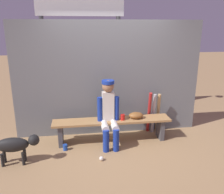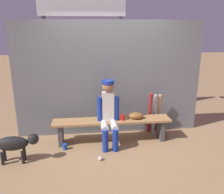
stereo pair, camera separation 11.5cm
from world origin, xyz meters
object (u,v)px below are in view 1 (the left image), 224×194
at_px(scoreboard, 83,10).
at_px(player_seated, 109,111).
at_px(baseball_glove, 136,115).
at_px(dugout_bench, 112,125).
at_px(bat_wood_tan, 158,113).
at_px(cup_on_ground, 65,147).
at_px(bat_aluminum_silver, 153,114).
at_px(bat_aluminum_red, 149,113).
at_px(dog, 16,145).
at_px(baseball, 101,159).
at_px(cup_on_bench, 123,117).

bearing_deg(scoreboard, player_seated, -76.73).
height_order(player_seated, baseball_glove, player_seated).
distance_m(dugout_bench, bat_wood_tan, 1.07).
xyz_separation_m(player_seated, cup_on_ground, (-0.82, -0.12, -0.60)).
xyz_separation_m(bat_aluminum_silver, scoreboard, (-1.35, 1.18, 2.07)).
relative_size(bat_aluminum_red, bat_aluminum_silver, 1.09).
xyz_separation_m(bat_wood_tan, dog, (-2.66, -0.88, -0.08)).
height_order(baseball, cup_on_ground, cup_on_ground).
bearing_deg(dugout_bench, cup_on_ground, -165.58).
xyz_separation_m(bat_aluminum_red, bat_wood_tan, (0.22, 0.07, -0.04)).
bearing_deg(baseball, bat_wood_tan, 37.36).
bearing_deg(baseball, dugout_bench, 67.58).
distance_m(dugout_bench, cup_on_ground, 0.97).
bearing_deg(dugout_bench, dog, -161.23).
xyz_separation_m(baseball_glove, dog, (-2.11, -0.56, -0.17)).
bearing_deg(bat_aluminum_red, dog, -161.68).
xyz_separation_m(baseball_glove, scoreboard, (-0.91, 1.44, 1.98)).
distance_m(cup_on_ground, scoreboard, 2.99).
distance_m(player_seated, bat_aluminum_red, 0.97).
bearing_deg(scoreboard, bat_wood_tan, -37.61).
bearing_deg(dugout_bench, cup_on_bench, -12.42).
distance_m(dugout_bench, baseball_glove, 0.50).
distance_m(dugout_bench, bat_aluminum_silver, 0.95).
xyz_separation_m(dugout_bench, scoreboard, (-0.44, 1.44, 2.14)).
distance_m(cup_on_bench, dog, 1.92).
height_order(baseball, dog, dog).
bearing_deg(player_seated, cup_on_ground, -171.46).
xyz_separation_m(player_seated, bat_aluminum_red, (0.88, 0.36, -0.20)).
bearing_deg(scoreboard, baseball_glove, -57.86).
distance_m(player_seated, cup_on_bench, 0.32).
distance_m(bat_aluminum_silver, scoreboard, 2.73).
height_order(dugout_bench, scoreboard, scoreboard).
bearing_deg(bat_aluminum_red, dugout_bench, -162.60).
xyz_separation_m(cup_on_bench, scoreboard, (-0.64, 1.49, 1.99)).
bearing_deg(bat_aluminum_red, baseball, -139.46).
distance_m(cup_on_ground, cup_on_bench, 1.19).
distance_m(baseball_glove, cup_on_ground, 1.45).
height_order(baseball_glove, bat_wood_tan, bat_wood_tan).
bearing_deg(bat_wood_tan, cup_on_ground, -164.03).
relative_size(baseball, scoreboard, 0.02).
height_order(bat_aluminum_silver, cup_on_bench, bat_aluminum_silver).
relative_size(dugout_bench, baseball, 30.37).
height_order(player_seated, scoreboard, scoreboard).
bearing_deg(cup_on_bench, dugout_bench, 167.58).
bearing_deg(baseball, scoreboard, 94.34).
bearing_deg(player_seated, dog, -163.93).
height_order(scoreboard, dog, scoreboard).
xyz_separation_m(bat_wood_tan, scoreboard, (-1.46, 1.13, 2.07)).
bearing_deg(scoreboard, baseball, -85.66).
distance_m(player_seated, baseball, 0.87).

